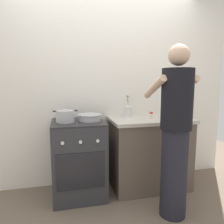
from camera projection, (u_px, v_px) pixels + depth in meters
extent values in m
plane|color=#6B5B4C|center=(110.00, 197.00, 2.52)|extent=(6.00, 6.00, 0.00)
cube|color=silver|center=(116.00, 90.00, 2.87)|extent=(3.20, 0.10, 2.50)
cube|color=brown|center=(149.00, 154.00, 2.73)|extent=(0.96, 0.56, 0.86)
cube|color=#B7B2A8|center=(150.00, 120.00, 2.66)|extent=(1.00, 0.60, 0.04)
cube|color=#2D2D33|center=(79.00, 159.00, 2.52)|extent=(0.60, 0.60, 0.88)
cube|color=#232326|center=(78.00, 122.00, 2.46)|extent=(0.60, 0.60, 0.02)
cube|color=black|center=(81.00, 171.00, 2.23)|extent=(0.51, 0.01, 0.40)
cylinder|color=silver|center=(63.00, 143.00, 2.14)|extent=(0.04, 0.01, 0.04)
cylinder|color=silver|center=(80.00, 142.00, 2.18)|extent=(0.04, 0.01, 0.04)
cylinder|color=silver|center=(98.00, 141.00, 2.22)|extent=(0.04, 0.01, 0.04)
cylinder|color=#B2B2B7|center=(65.00, 116.00, 2.39)|extent=(0.21, 0.21, 0.14)
cube|color=black|center=(54.00, 111.00, 2.35)|extent=(0.04, 0.02, 0.01)
cube|color=black|center=(76.00, 111.00, 2.41)|extent=(0.04, 0.02, 0.01)
cylinder|color=#B7B7BC|center=(90.00, 117.00, 2.50)|extent=(0.27, 0.27, 0.07)
torus|color=#B7B7BC|center=(90.00, 115.00, 2.50)|extent=(0.29, 0.29, 0.01)
cylinder|color=silver|center=(128.00, 112.00, 2.74)|extent=(0.10, 0.10, 0.14)
cylinder|color=silver|center=(128.00, 106.00, 2.74)|extent=(0.04, 0.03, 0.23)
sphere|color=silver|center=(128.00, 97.00, 2.72)|extent=(0.03, 0.03, 0.03)
cylinder|color=white|center=(128.00, 106.00, 2.73)|extent=(0.05, 0.06, 0.26)
sphere|color=white|center=(128.00, 95.00, 2.71)|extent=(0.03, 0.03, 0.03)
cylinder|color=#9E7547|center=(128.00, 106.00, 2.73)|extent=(0.01, 0.04, 0.24)
sphere|color=#9E7547|center=(128.00, 96.00, 2.71)|extent=(0.03, 0.03, 0.03)
cylinder|color=silver|center=(151.00, 116.00, 2.63)|extent=(0.04, 0.04, 0.06)
cylinder|color=red|center=(151.00, 113.00, 2.62)|extent=(0.04, 0.04, 0.02)
cylinder|color=gold|center=(165.00, 110.00, 2.72)|extent=(0.06, 0.06, 0.20)
cylinder|color=gold|center=(165.00, 101.00, 2.70)|extent=(0.03, 0.03, 0.04)
cylinder|color=black|center=(165.00, 99.00, 2.70)|extent=(0.03, 0.03, 0.02)
cylinder|color=black|center=(174.00, 173.00, 2.12)|extent=(0.26, 0.26, 0.90)
cylinder|color=black|center=(177.00, 99.00, 2.02)|extent=(0.30, 0.30, 0.58)
sphere|color=#D3AA8C|center=(179.00, 55.00, 1.96)|extent=(0.20, 0.20, 0.20)
cylinder|color=#D3AA8C|center=(155.00, 87.00, 2.10)|extent=(0.07, 0.41, 0.24)
cylinder|color=#D3AA8C|center=(185.00, 87.00, 2.17)|extent=(0.07, 0.41, 0.24)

